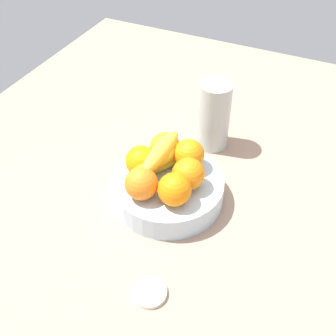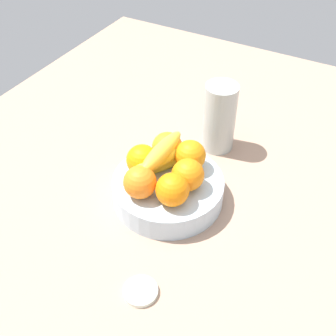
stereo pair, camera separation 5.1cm
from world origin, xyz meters
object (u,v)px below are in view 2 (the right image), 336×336
at_px(banana_bunch, 160,158).
at_px(orange_back_right, 140,182).
at_px(orange_front_right, 190,156).
at_px(thermos_tumbler, 219,118).
at_px(orange_back_left, 142,160).
at_px(orange_top_stack, 172,190).
at_px(orange_front_left, 188,175).
at_px(orange_center, 167,147).
at_px(fruit_bowl, 168,189).
at_px(jar_lid, 141,291).

bearing_deg(banana_bunch, orange_back_right, 179.75).
xyz_separation_m(orange_front_right, thermos_tumbler, (0.18, 0.00, -0.00)).
relative_size(orange_back_left, orange_top_stack, 1.00).
bearing_deg(thermos_tumbler, orange_back_right, 170.41).
bearing_deg(orange_front_left, orange_back_left, 93.17).
bearing_deg(orange_front_right, orange_back_left, 127.27).
relative_size(orange_front_right, orange_back_left, 1.00).
distance_m(orange_center, orange_back_right, 0.14).
xyz_separation_m(orange_center, orange_back_right, (-0.14, -0.01, 0.00)).
height_order(fruit_bowl, banana_bunch, banana_bunch).
bearing_deg(jar_lid, orange_back_right, 30.92).
bearing_deg(jar_lid, orange_front_right, 9.69).
relative_size(orange_top_stack, jar_lid, 1.07).
relative_size(orange_center, jar_lid, 1.07).
distance_m(orange_back_right, orange_top_stack, 0.08).
bearing_deg(orange_back_left, thermos_tumbler, -19.48).
relative_size(orange_front_left, jar_lid, 1.07).
bearing_deg(thermos_tumbler, fruit_bowl, 175.16).
relative_size(orange_back_right, orange_top_stack, 1.00).
height_order(orange_front_left, orange_front_right, same).
bearing_deg(orange_back_right, orange_front_right, -22.58).
xyz_separation_m(orange_front_left, jar_lid, (-0.26, -0.03, -0.10)).
distance_m(orange_front_left, orange_front_right, 0.07).
xyz_separation_m(thermos_tumbler, jar_lid, (-0.51, -0.06, -0.09)).
distance_m(fruit_bowl, orange_back_right, 0.11).
bearing_deg(orange_center, orange_front_left, -125.94).
distance_m(orange_front_left, orange_center, 0.11).
relative_size(orange_back_left, thermos_tumbler, 0.39).
bearing_deg(orange_back_left, orange_center, -22.12).
height_order(orange_top_stack, banana_bunch, banana_bunch).
distance_m(fruit_bowl, orange_top_stack, 0.10).
distance_m(orange_front_right, orange_back_left, 0.12).
bearing_deg(orange_front_right, thermos_tumbler, 1.03).
distance_m(fruit_bowl, orange_front_right, 0.10).
bearing_deg(orange_front_right, jar_lid, -170.31).
relative_size(orange_front_right, thermos_tumbler, 0.39).
bearing_deg(orange_front_right, banana_bunch, 129.31).
relative_size(orange_front_left, orange_top_stack, 1.00).
distance_m(fruit_bowl, thermos_tumbler, 0.26).
xyz_separation_m(orange_front_left, orange_back_left, (-0.01, 0.12, 0.00)).
xyz_separation_m(orange_front_left, banana_bunch, (0.02, 0.08, 0.00)).
xyz_separation_m(orange_front_left, orange_back_right, (-0.07, 0.08, 0.00)).
xyz_separation_m(fruit_bowl, orange_front_left, (0.00, -0.05, 0.07)).
bearing_deg(orange_back_right, orange_center, 2.57).
bearing_deg(thermos_tumbler, orange_top_stack, -175.97).
bearing_deg(jar_lid, orange_back_left, 30.09).
bearing_deg(thermos_tumbler, jar_lid, -173.38).
xyz_separation_m(fruit_bowl, orange_front_right, (0.07, -0.02, 0.07)).
height_order(fruit_bowl, orange_back_right, orange_back_right).
bearing_deg(banana_bunch, orange_center, 7.93).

